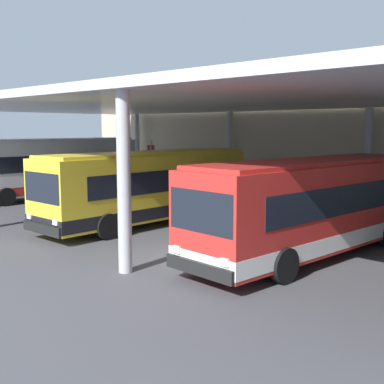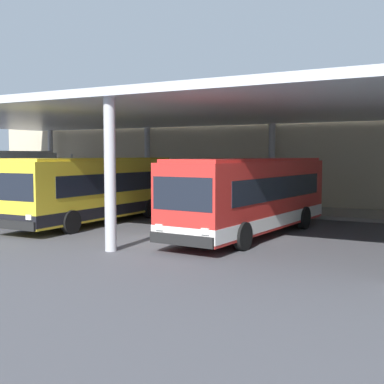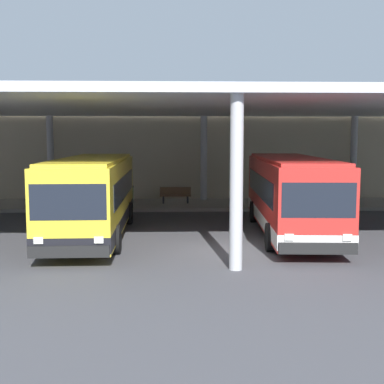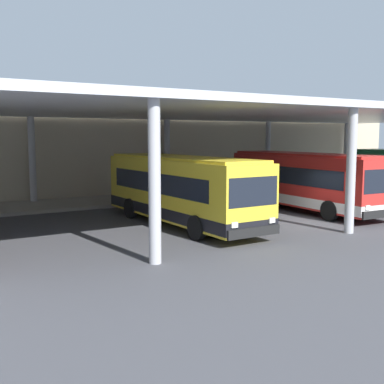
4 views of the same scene
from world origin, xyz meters
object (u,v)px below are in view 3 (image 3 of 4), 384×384
bus_middle_bay (290,194)px  bench_waiting (175,195)px  bus_second_bay (93,195)px  trash_bin (129,194)px

bus_middle_bay → bench_waiting: bus_middle_bay is taller
bus_middle_bay → bus_second_bay: bearing=-178.8°
bus_middle_bay → trash_bin: size_ratio=10.88×
bench_waiting → bus_middle_bay: bearing=-61.8°
bus_middle_bay → bench_waiting: 9.96m
bench_waiting → trash_bin: (-2.70, 0.33, 0.01)m
trash_bin → bus_middle_bay: bearing=-50.8°
bus_middle_bay → trash_bin: (-7.38, 9.06, -0.98)m
bus_second_bay → trash_bin: size_ratio=10.78×
trash_bin → bus_second_bay: bearing=-94.1°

